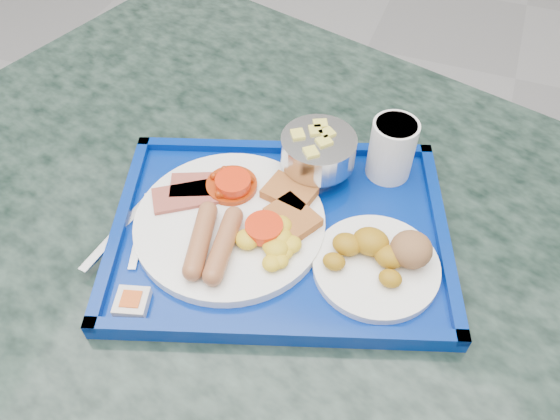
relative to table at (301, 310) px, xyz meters
name	(u,v)px	position (x,y,z in m)	size (l,w,h in m)	color
table	(301,310)	(0.00, 0.00, 0.00)	(1.53, 1.23, 0.83)	slate
tray	(280,232)	(-0.03, -0.02, 0.22)	(0.53, 0.45, 0.03)	navy
main_plate	(236,221)	(-0.09, -0.04, 0.24)	(0.26, 0.26, 0.04)	white
bread_plate	(381,258)	(0.11, -0.03, 0.25)	(0.16, 0.16, 0.05)	white
fruit_bowl	(318,151)	(-0.02, 0.09, 0.28)	(0.11, 0.11, 0.07)	silver
juice_cup	(392,147)	(0.08, 0.14, 0.28)	(0.07, 0.07, 0.09)	white
spoon	(174,203)	(-0.18, -0.03, 0.23)	(0.08, 0.17, 0.01)	silver
knife	(125,224)	(-0.23, -0.09, 0.23)	(0.01, 0.17, 0.00)	silver
jam_packet	(132,302)	(-0.16, -0.19, 0.24)	(0.05, 0.05, 0.02)	silver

